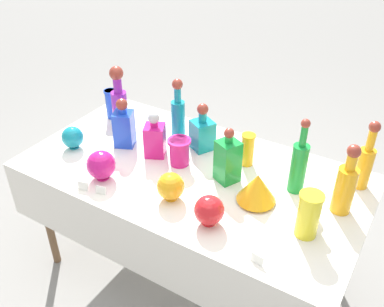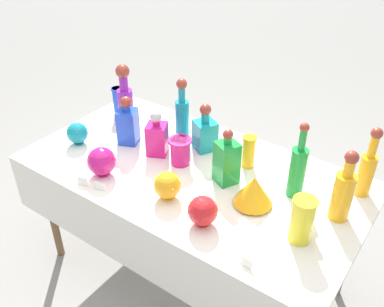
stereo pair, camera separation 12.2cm
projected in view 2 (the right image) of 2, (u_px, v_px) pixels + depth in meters
name	position (u px, v px, depth m)	size (l,w,h in m)	color
ground_plane	(192.00, 272.00, 2.59)	(40.00, 40.00, 0.00)	gray
display_table	(188.00, 183.00, 2.18)	(1.73, 0.93, 0.76)	white
tall_bottle_0	(367.00, 168.00, 1.93)	(0.07, 0.07, 0.35)	orange
tall_bottle_1	(343.00, 192.00, 1.80)	(0.09, 0.09, 0.34)	orange
tall_bottle_2	(298.00, 169.00, 1.92)	(0.08, 0.08, 0.38)	#198C38
tall_bottle_3	(125.00, 100.00, 2.44)	(0.09, 0.09, 0.39)	purple
tall_bottle_4	(182.00, 114.00, 2.36)	(0.08, 0.08, 0.35)	teal
square_decanter_0	(157.00, 137.00, 2.24)	(0.14, 0.14, 0.25)	#C61972
square_decanter_1	(128.00, 124.00, 2.33)	(0.13, 0.13, 0.28)	blue
square_decanter_2	(205.00, 132.00, 2.28)	(0.15, 0.15, 0.27)	teal
square_decanter_3	(227.00, 161.00, 2.02)	(0.13, 0.13, 0.29)	#198C38
slender_vase_0	(180.00, 150.00, 2.17)	(0.12, 0.12, 0.14)	#C61972
slender_vase_1	(249.00, 151.00, 2.14)	(0.07, 0.07, 0.17)	orange
slender_vase_2	(119.00, 101.00, 2.60)	(0.08, 0.08, 0.18)	blue
slender_vase_3	(302.00, 219.00, 1.70)	(0.10, 0.10, 0.21)	yellow
fluted_vase_0	(254.00, 190.00, 1.90)	(0.18, 0.18, 0.15)	orange
round_bowl_0	(167.00, 185.00, 1.95)	(0.13, 0.13, 0.14)	orange
round_bowl_1	(101.00, 161.00, 2.09)	(0.14, 0.14, 0.15)	#C61972
round_bowl_2	(77.00, 133.00, 2.34)	(0.12, 0.12, 0.13)	teal
round_bowl_3	(203.00, 211.00, 1.80)	(0.13, 0.13, 0.14)	red
price_tag_left	(247.00, 262.00, 1.63)	(0.05, 0.01, 0.04)	white
price_tag_center	(83.00, 181.00, 2.05)	(0.05, 0.01, 0.04)	white
price_tag_right	(99.00, 186.00, 2.02)	(0.05, 0.01, 0.04)	white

